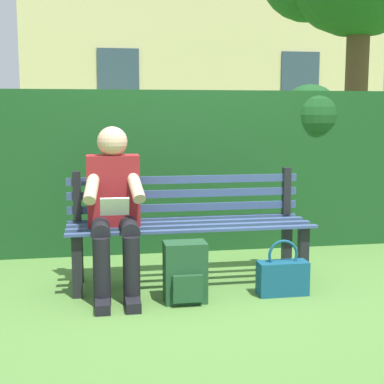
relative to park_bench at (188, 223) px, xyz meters
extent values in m
plane|color=#517F38|center=(0.00, 0.08, -0.46)|extent=(60.00, 60.00, 0.00)
cube|color=black|center=(-0.84, 0.26, -0.23)|extent=(0.07, 0.07, 0.45)
cube|color=black|center=(0.84, 0.26, -0.23)|extent=(0.07, 0.07, 0.45)
cube|color=black|center=(-0.84, -0.11, -0.23)|extent=(0.07, 0.07, 0.45)
cube|color=black|center=(0.84, -0.11, -0.23)|extent=(0.07, 0.07, 0.45)
cube|color=#384C7A|center=(0.00, -0.16, 0.01)|extent=(1.84, 0.06, 0.02)
cube|color=#384C7A|center=(0.00, 0.00, 0.01)|extent=(1.84, 0.06, 0.02)
cube|color=#384C7A|center=(0.00, 0.16, 0.01)|extent=(1.84, 0.06, 0.02)
cube|color=#384C7A|center=(0.00, 0.31, 0.01)|extent=(1.84, 0.06, 0.02)
cube|color=black|center=(-0.84, -0.15, 0.21)|extent=(0.06, 0.06, 0.38)
cube|color=black|center=(0.84, -0.15, 0.21)|extent=(0.06, 0.06, 0.38)
cube|color=#384C7A|center=(0.00, -0.15, 0.10)|extent=(1.84, 0.02, 0.06)
cube|color=#384C7A|center=(0.00, -0.15, 0.21)|extent=(1.84, 0.02, 0.06)
cube|color=#384C7A|center=(0.00, -0.15, 0.32)|extent=(1.84, 0.02, 0.06)
cube|color=maroon|center=(0.57, 0.06, 0.28)|extent=(0.38, 0.22, 0.52)
sphere|color=#D8AD8C|center=(0.57, 0.08, 0.64)|extent=(0.22, 0.22, 0.22)
cylinder|color=black|center=(0.47, 0.27, 0.04)|extent=(0.13, 0.42, 0.13)
cylinder|color=black|center=(0.67, 0.27, 0.04)|extent=(0.13, 0.42, 0.13)
cylinder|color=black|center=(0.47, 0.48, -0.22)|extent=(0.12, 0.12, 0.47)
cylinder|color=black|center=(0.67, 0.48, -0.22)|extent=(0.12, 0.12, 0.47)
cube|color=black|center=(0.47, 0.56, -0.42)|extent=(0.10, 0.24, 0.07)
cube|color=black|center=(0.67, 0.56, -0.42)|extent=(0.10, 0.24, 0.07)
cylinder|color=#D8AD8C|center=(0.42, 0.20, 0.34)|extent=(0.14, 0.32, 0.26)
cylinder|color=#D8AD8C|center=(0.72, 0.20, 0.34)|extent=(0.14, 0.32, 0.26)
cube|color=white|center=(0.57, 0.32, 0.20)|extent=(0.20, 0.07, 0.13)
cube|color=#19471E|center=(-0.03, -1.21, 0.29)|extent=(4.59, 0.66, 1.50)
sphere|color=#19471E|center=(-1.40, -1.11, 0.82)|extent=(0.60, 0.60, 0.60)
sphere|color=#19471E|center=(1.12, -1.28, 0.75)|extent=(0.53, 0.53, 0.53)
cylinder|color=brown|center=(-2.80, -3.00, 0.95)|extent=(0.30, 0.30, 2.81)
cube|color=beige|center=(-1.91, -9.80, 3.22)|extent=(8.29, 3.01, 7.35)
cube|color=#334756|center=(-3.99, -8.27, 1.60)|extent=(0.90, 0.04, 1.20)
cube|color=#334756|center=(0.16, -8.27, 1.60)|extent=(0.90, 0.04, 1.20)
cube|color=#1E4728|center=(0.10, 0.48, -0.25)|extent=(0.29, 0.19, 0.42)
cube|color=#1E4728|center=(0.10, 0.59, -0.33)|extent=(0.20, 0.04, 0.19)
cylinder|color=#1E4728|center=(0.01, 0.37, -0.22)|extent=(0.04, 0.04, 0.25)
cylinder|color=#1E4728|center=(0.19, 0.37, -0.22)|extent=(0.04, 0.04, 0.25)
cube|color=navy|center=(-0.61, 0.45, -0.33)|extent=(0.36, 0.14, 0.24)
torus|color=navy|center=(-0.61, 0.45, -0.16)|extent=(0.22, 0.02, 0.22)
camera|label=1|loc=(0.69, 4.18, 0.85)|focal=52.36mm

